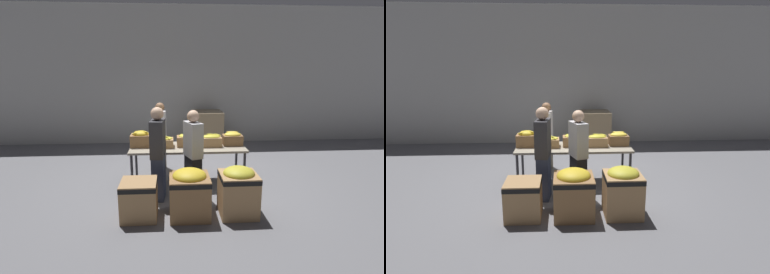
# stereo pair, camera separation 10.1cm
# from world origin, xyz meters

# --- Properties ---
(ground_plane) EXTENTS (30.00, 30.00, 0.00)m
(ground_plane) POSITION_xyz_m (0.00, 0.00, 0.00)
(ground_plane) COLOR slate
(wall_back) EXTENTS (16.00, 0.08, 4.00)m
(wall_back) POSITION_xyz_m (0.00, 3.36, 2.00)
(wall_back) COLOR #B7B7B2
(wall_back) RESTS_ON ground_plane
(sorting_table) EXTENTS (2.24, 0.83, 0.74)m
(sorting_table) POSITION_xyz_m (0.00, 0.00, 0.69)
(sorting_table) COLOR #9E937F
(sorting_table) RESTS_ON ground_plane
(banana_box_0) EXTENTS (0.39, 0.33, 0.32)m
(banana_box_0) POSITION_xyz_m (-0.92, 0.09, 0.90)
(banana_box_0) COLOR olive
(banana_box_0) RESTS_ON sorting_table
(banana_box_1) EXTENTS (0.38, 0.31, 0.23)m
(banana_box_1) POSITION_xyz_m (-0.47, 0.00, 0.85)
(banana_box_1) COLOR #A37A4C
(banana_box_1) RESTS_ON sorting_table
(banana_box_2) EXTENTS (0.39, 0.29, 0.24)m
(banana_box_2) POSITION_xyz_m (-0.01, 0.06, 0.86)
(banana_box_2) COLOR olive
(banana_box_2) RESTS_ON sorting_table
(banana_box_3) EXTENTS (0.39, 0.27, 0.25)m
(banana_box_3) POSITION_xyz_m (0.46, 0.00, 0.86)
(banana_box_3) COLOR tan
(banana_box_3) RESTS_ON sorting_table
(banana_box_4) EXTENTS (0.38, 0.27, 0.27)m
(banana_box_4) POSITION_xyz_m (0.90, 0.06, 0.88)
(banana_box_4) COLOR olive
(banana_box_4) RESTS_ON sorting_table
(volunteer_0) EXTENTS (0.26, 0.43, 1.52)m
(volunteer_0) POSITION_xyz_m (-0.56, 0.81, 0.75)
(volunteer_0) COLOR #6B604C
(volunteer_0) RESTS_ON ground_plane
(volunteer_1) EXTENTS (0.26, 0.46, 1.62)m
(volunteer_1) POSITION_xyz_m (-0.55, -0.72, 0.81)
(volunteer_1) COLOR #2D3856
(volunteer_1) RESTS_ON ground_plane
(volunteer_2) EXTENTS (0.33, 0.46, 1.56)m
(volunteer_2) POSITION_xyz_m (0.06, -0.66, 0.77)
(volunteer_2) COLOR black
(volunteer_2) RESTS_ON ground_plane
(donation_bin_0) EXTENTS (0.54, 0.54, 0.59)m
(donation_bin_0) POSITION_xyz_m (-0.82, -1.40, 0.32)
(donation_bin_0) COLOR tan
(donation_bin_0) RESTS_ON ground_plane
(donation_bin_1) EXTENTS (0.61, 0.61, 0.76)m
(donation_bin_1) POSITION_xyz_m (-0.05, -1.40, 0.40)
(donation_bin_1) COLOR olive
(donation_bin_1) RESTS_ON ground_plane
(donation_bin_2) EXTENTS (0.57, 0.57, 0.78)m
(donation_bin_2) POSITION_xyz_m (0.71, -1.40, 0.41)
(donation_bin_2) COLOR tan
(donation_bin_2) RESTS_ON ground_plane
(pallet_stack_0) EXTENTS (0.93, 0.93, 1.04)m
(pallet_stack_0) POSITION_xyz_m (0.71, 2.73, 0.51)
(pallet_stack_0) COLOR olive
(pallet_stack_0) RESTS_ON ground_plane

